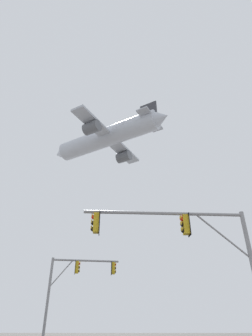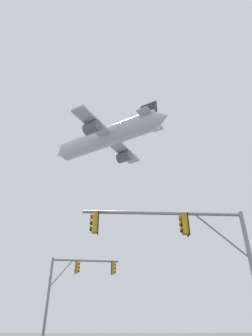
% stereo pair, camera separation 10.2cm
% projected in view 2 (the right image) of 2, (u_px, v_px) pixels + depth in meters
% --- Properties ---
extents(signal_pole_near, '(7.51, 0.94, 6.13)m').
position_uv_depth(signal_pole_near, '(189.00, 241.00, 12.29)').
color(signal_pole_near, gray).
rests_on(signal_pole_near, ground).
extents(signal_pole_far, '(5.28, 1.15, 6.16)m').
position_uv_depth(signal_pole_far, '(74.00, 279.00, 21.44)').
color(signal_pole_far, gray).
rests_on(signal_pole_far, ground).
extents(airplane, '(24.07, 18.58, 7.01)m').
position_uv_depth(airplane, '(107.00, 138.00, 53.34)').
color(airplane, '#B7BCC6').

